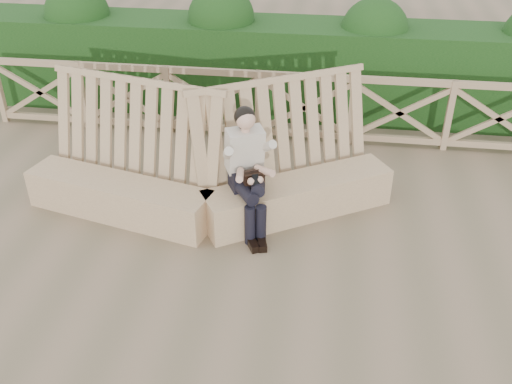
# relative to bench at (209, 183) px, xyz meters

# --- Properties ---
(ground) EXTENTS (60.00, 60.00, 0.00)m
(ground) POSITION_rel_bench_xyz_m (1.02, -1.32, -0.41)
(ground) COLOR brown
(ground) RESTS_ON ground
(bench) EXTENTS (4.58, 1.92, 1.62)m
(bench) POSITION_rel_bench_xyz_m (0.00, 0.00, 0.00)
(bench) COLOR #9A7758
(bench) RESTS_ON ground
(woman) EXTENTS (0.64, 0.95, 1.51)m
(woman) POSITION_rel_bench_xyz_m (0.53, -0.23, 0.40)
(woman) COLOR black
(woman) RESTS_ON ground
(guardrail) EXTENTS (10.10, 0.09, 1.10)m
(guardrail) POSITION_rel_bench_xyz_m (1.02, 2.18, 0.14)
(guardrail) COLOR #856B4D
(guardrail) RESTS_ON ground
(hedge) EXTENTS (12.00, 1.20, 1.50)m
(hedge) POSITION_rel_bench_xyz_m (1.02, 3.38, 0.34)
(hedge) COLOR black
(hedge) RESTS_ON ground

